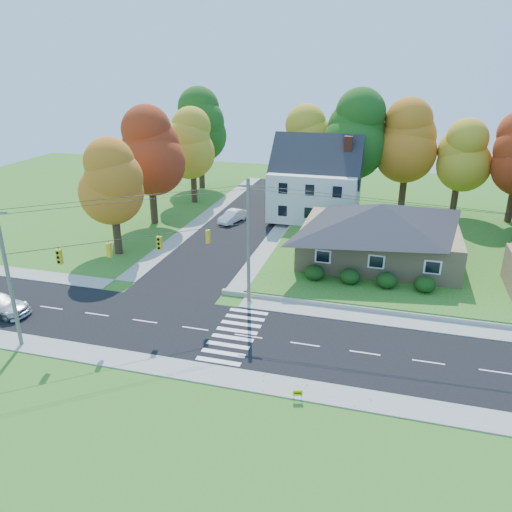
% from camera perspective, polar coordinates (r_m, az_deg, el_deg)
% --- Properties ---
extents(ground, '(120.00, 120.00, 0.00)m').
position_cam_1_polar(ground, '(35.30, -0.86, -9.18)').
color(ground, '#3D7923').
extents(road_main, '(90.00, 8.00, 0.02)m').
position_cam_1_polar(road_main, '(35.29, -0.86, -9.16)').
color(road_main, black).
rests_on(road_main, ground).
extents(road_cross, '(8.00, 44.00, 0.02)m').
position_cam_1_polar(road_cross, '(60.30, -1.22, 4.16)').
color(road_cross, black).
rests_on(road_cross, ground).
extents(sidewalk_north, '(90.00, 2.00, 0.08)m').
position_cam_1_polar(sidewalk_north, '(39.50, 1.18, -5.55)').
color(sidewalk_north, '#9C9A90').
rests_on(sidewalk_north, ground).
extents(sidewalk_south, '(90.00, 2.00, 0.08)m').
position_cam_1_polar(sidewalk_south, '(31.28, -3.51, -13.61)').
color(sidewalk_south, '#9C9A90').
rests_on(sidewalk_south, ground).
extents(lawn, '(30.00, 30.00, 0.50)m').
position_cam_1_polar(lawn, '(53.33, 19.29, 0.82)').
color(lawn, '#3D7923').
rests_on(lawn, ground).
extents(ranch_house, '(14.60, 10.60, 5.40)m').
position_cam_1_polar(ranch_house, '(47.45, 13.99, 2.76)').
color(ranch_house, tan).
rests_on(ranch_house, lawn).
extents(colonial_house, '(10.40, 8.40, 9.60)m').
position_cam_1_polar(colonial_house, '(59.28, 6.86, 8.29)').
color(colonial_house, silver).
rests_on(colonial_house, lawn).
extents(hedge_row, '(10.70, 1.70, 1.27)m').
position_cam_1_polar(hedge_row, '(42.42, 12.71, -2.48)').
color(hedge_row, '#163A10').
rests_on(hedge_row, lawn).
extents(traffic_infrastructure, '(38.10, 10.66, 10.00)m').
position_cam_1_polar(traffic_infrastructure, '(34.20, -0.52, -0.58)').
color(traffic_infrastructure, '#666059').
rests_on(traffic_infrastructure, ground).
extents(tree_lot_0, '(6.72, 6.72, 12.51)m').
position_cam_1_polar(tree_lot_0, '(64.71, 6.04, 12.79)').
color(tree_lot_0, '#3F2A19').
rests_on(tree_lot_0, lawn).
extents(tree_lot_1, '(7.84, 7.84, 14.60)m').
position_cam_1_polar(tree_lot_1, '(62.83, 11.47, 13.44)').
color(tree_lot_1, '#3F2A19').
rests_on(tree_lot_1, lawn).
extents(tree_lot_2, '(7.28, 7.28, 13.56)m').
position_cam_1_polar(tree_lot_2, '(63.75, 17.00, 12.46)').
color(tree_lot_2, '#3F2A19').
rests_on(tree_lot_2, lawn).
extents(tree_lot_3, '(6.16, 6.16, 11.47)m').
position_cam_1_polar(tree_lot_3, '(63.38, 22.37, 10.55)').
color(tree_lot_3, '#3F2A19').
rests_on(tree_lot_3, lawn).
extents(tree_west_0, '(6.16, 6.16, 11.47)m').
position_cam_1_polar(tree_west_0, '(49.63, -16.18, 8.04)').
color(tree_west_0, '#3F2A19').
rests_on(tree_west_0, ground).
extents(tree_west_1, '(7.28, 7.28, 13.56)m').
position_cam_1_polar(tree_west_1, '(58.40, -12.10, 11.65)').
color(tree_west_1, '#3F2A19').
rests_on(tree_west_1, ground).
extents(tree_west_2, '(6.72, 6.72, 12.51)m').
position_cam_1_polar(tree_west_2, '(67.03, -7.33, 12.61)').
color(tree_west_2, '#3F2A19').
rests_on(tree_west_2, ground).
extents(tree_west_3, '(7.84, 7.84, 14.60)m').
position_cam_1_polar(tree_west_3, '(74.94, -6.44, 14.59)').
color(tree_west_3, '#3F2A19').
rests_on(tree_west_3, ground).
extents(white_car, '(2.63, 4.54, 1.42)m').
position_cam_1_polar(white_car, '(59.32, -2.69, 4.57)').
color(white_car, white).
rests_on(white_car, road_cross).
extents(fire_hydrant, '(0.43, 0.34, 0.76)m').
position_cam_1_polar(fire_hydrant, '(39.94, -0.72, -4.71)').
color(fire_hydrant, yellow).
rests_on(fire_hydrant, ground).
extents(yard_sign, '(0.55, 0.20, 0.71)m').
position_cam_1_polar(yard_sign, '(29.25, 4.79, -15.36)').
color(yard_sign, black).
rests_on(yard_sign, ground).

